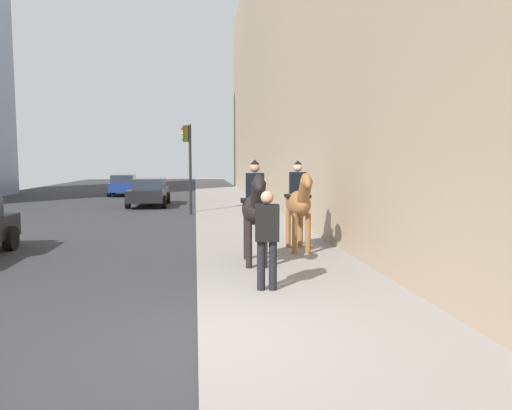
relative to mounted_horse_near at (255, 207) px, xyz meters
The scene contains 7 objects.
sidewalk_slab 4.32m from the mounted_horse_near, behind, with size 120.00×3.58×0.12m, color gray.
mounted_horse_near is the anchor object (origin of this frame).
mounted_horse_far 1.82m from the mounted_horse_near, 42.82° to the right, with size 2.15×0.61×2.23m.
pedestrian_greeting 2.09m from the mounted_horse_near, behind, with size 0.30×0.42×1.70m.
car_near_lane 24.15m from the mounted_horse_near, 14.77° to the left, with size 3.95×2.00×1.44m.
car_far_lane 15.86m from the mounted_horse_near, 13.47° to the left, with size 4.57×2.03×1.44m.
traffic_light_near_curb 11.12m from the mounted_horse_near, ahead, with size 0.20×0.44×3.94m.
Camera 1 is at (-5.77, 0.01, 2.30)m, focal length 32.99 mm.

